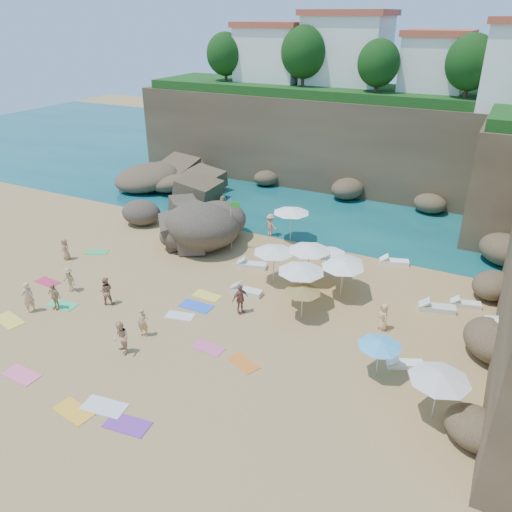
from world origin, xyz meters
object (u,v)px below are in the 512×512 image
at_px(parasol_2, 343,264).
at_px(person_stand_5, 223,207).
at_px(rock_outcrop, 175,230).
at_px(lounger_0, 252,265).
at_px(flag_pole, 232,218).
at_px(person_stand_3, 240,299).
at_px(person_stand_4, 383,317).
at_px(person_stand_6, 28,297).
at_px(person_stand_1, 106,291).
at_px(parasol_0, 309,248).
at_px(parasol_1, 291,210).
at_px(person_stand_2, 271,225).

bearing_deg(parasol_2, person_stand_5, 148.11).
distance_m(rock_outcrop, lounger_0, 8.42).
distance_m(flag_pole, person_stand_3, 8.30).
relative_size(person_stand_4, person_stand_5, 0.81).
bearing_deg(flag_pole, person_stand_3, -57.78).
bearing_deg(person_stand_4, parasol_2, -162.64).
bearing_deg(lounger_0, person_stand_6, -144.20).
relative_size(lounger_0, person_stand_1, 1.16).
bearing_deg(rock_outcrop, person_stand_4, -18.80).
xyz_separation_m(person_stand_3, person_stand_6, (-10.27, -5.10, 0.03)).
relative_size(parasol_0, person_stand_3, 1.49).
xyz_separation_m(parasol_0, parasol_1, (-3.40, 5.19, 0.03)).
bearing_deg(person_stand_6, parasol_2, 134.44).
height_order(flag_pole, lounger_0, flag_pole).
distance_m(person_stand_4, person_stand_6, 18.89).
height_order(lounger_0, person_stand_1, person_stand_1).
height_order(person_stand_4, person_stand_5, person_stand_5).
bearing_deg(flag_pole, rock_outcrop, 170.96).
xyz_separation_m(person_stand_2, person_stand_6, (-7.18, -15.35, 0.06)).
bearing_deg(flag_pole, person_stand_1, -105.96).
height_order(parasol_2, person_stand_6, parasol_2).
bearing_deg(person_stand_3, parasol_0, 3.91).
relative_size(parasol_2, person_stand_5, 1.33).
xyz_separation_m(parasol_0, person_stand_5, (-9.87, 6.68, -1.31)).
xyz_separation_m(rock_outcrop, flag_pole, (5.54, -0.88, 2.29)).
relative_size(person_stand_1, person_stand_4, 1.12).
relative_size(parasol_0, person_stand_2, 1.55).
relative_size(parasol_1, person_stand_6, 1.46).
bearing_deg(person_stand_6, parasol_1, 162.41).
bearing_deg(parasol_1, person_stand_4, -43.39).
bearing_deg(lounger_0, rock_outcrop, 146.19).
height_order(parasol_1, person_stand_4, parasol_1).
xyz_separation_m(parasol_2, person_stand_1, (-11.39, -6.65, -1.28)).
distance_m(person_stand_1, person_stand_2, 13.43).
bearing_deg(parasol_2, person_stand_1, -149.73).
height_order(parasol_0, person_stand_5, parasol_0).
bearing_deg(person_stand_4, flag_pole, -150.03).
height_order(flag_pole, person_stand_5, flag_pole).
height_order(parasol_0, person_stand_1, parasol_0).
height_order(person_stand_3, person_stand_4, person_stand_3).
height_order(rock_outcrop, parasol_0, parasol_0).
xyz_separation_m(flag_pole, lounger_0, (2.42, -1.84, -2.14)).
xyz_separation_m(person_stand_1, person_stand_5, (-0.88, 14.28, 0.09)).
relative_size(flag_pole, person_stand_3, 2.08).
bearing_deg(flag_pole, parasol_1, 48.86).
relative_size(parasol_2, person_stand_3, 1.41).
xyz_separation_m(rock_outcrop, parasol_2, (14.22, -3.73, 2.11)).
bearing_deg(rock_outcrop, person_stand_5, 63.44).
bearing_deg(person_stand_3, lounger_0, 45.74).
xyz_separation_m(flag_pole, parasol_1, (2.88, 3.30, -0.04)).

